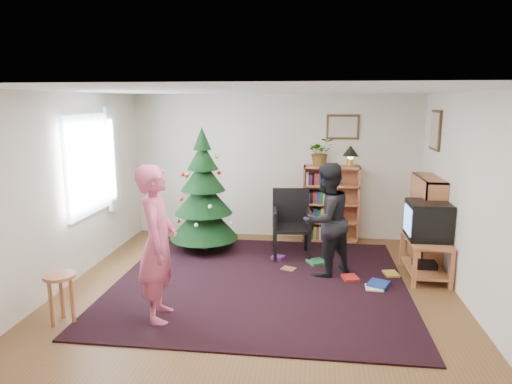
# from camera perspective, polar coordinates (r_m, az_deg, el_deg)

# --- Properties ---
(floor) EXTENTS (5.00, 5.00, 0.00)m
(floor) POSITION_cam_1_polar(r_m,az_deg,el_deg) (5.94, 0.21, -12.32)
(floor) COLOR brown
(floor) RESTS_ON ground
(ceiling) EXTENTS (5.00, 5.00, 0.00)m
(ceiling) POSITION_cam_1_polar(r_m,az_deg,el_deg) (5.44, 0.23, 12.57)
(ceiling) COLOR white
(ceiling) RESTS_ON wall_back
(wall_back) EXTENTS (5.00, 0.02, 2.50)m
(wall_back) POSITION_cam_1_polar(r_m,az_deg,el_deg) (8.01, 2.36, 3.18)
(wall_back) COLOR silver
(wall_back) RESTS_ON floor
(wall_front) EXTENTS (5.00, 0.02, 2.50)m
(wall_front) POSITION_cam_1_polar(r_m,az_deg,el_deg) (3.18, -5.26, -9.54)
(wall_front) COLOR silver
(wall_front) RESTS_ON floor
(wall_left) EXTENTS (0.02, 5.00, 2.50)m
(wall_left) POSITION_cam_1_polar(r_m,az_deg,el_deg) (6.36, -22.77, 0.17)
(wall_left) COLOR silver
(wall_left) RESTS_ON floor
(wall_right) EXTENTS (0.02, 5.00, 2.50)m
(wall_right) POSITION_cam_1_polar(r_m,az_deg,el_deg) (5.82, 25.46, -1.00)
(wall_right) COLOR silver
(wall_right) RESTS_ON floor
(rug) EXTENTS (3.80, 3.60, 0.02)m
(rug) POSITION_cam_1_polar(r_m,az_deg,el_deg) (6.21, 0.55, -11.13)
(rug) COLOR black
(rug) RESTS_ON floor
(window_pane) EXTENTS (0.04, 1.20, 1.40)m
(window_pane) POSITION_cam_1_polar(r_m,az_deg,el_deg) (6.82, -20.23, 3.19)
(window_pane) COLOR silver
(window_pane) RESTS_ON wall_left
(curtain) EXTENTS (0.06, 0.35, 1.60)m
(curtain) POSITION_cam_1_polar(r_m,az_deg,el_deg) (7.43, -17.51, 3.98)
(curtain) COLOR silver
(curtain) RESTS_ON wall_left
(picture_back) EXTENTS (0.55, 0.03, 0.42)m
(picture_back) POSITION_cam_1_polar(r_m,az_deg,el_deg) (7.91, 10.81, 7.99)
(picture_back) COLOR #4C3319
(picture_back) RESTS_ON wall_back
(picture_right) EXTENTS (0.03, 0.50, 0.60)m
(picture_right) POSITION_cam_1_polar(r_m,az_deg,el_deg) (7.39, 21.54, 7.19)
(picture_right) COLOR #4C3319
(picture_right) RESTS_ON wall_right
(christmas_tree) EXTENTS (1.10, 1.10, 1.99)m
(christmas_tree) POSITION_cam_1_polar(r_m,az_deg,el_deg) (7.30, -6.58, -1.04)
(christmas_tree) COLOR #3F2816
(christmas_tree) RESTS_ON rug
(bookshelf_back) EXTENTS (0.95, 0.30, 1.30)m
(bookshelf_back) POSITION_cam_1_polar(r_m,az_deg,el_deg) (7.94, 9.32, -1.33)
(bookshelf_back) COLOR #BA6D42
(bookshelf_back) RESTS_ON floor
(bookshelf_right) EXTENTS (0.30, 0.95, 1.30)m
(bookshelf_right) POSITION_cam_1_polar(r_m,az_deg,el_deg) (7.19, 20.49, -3.24)
(bookshelf_right) COLOR #BA6D42
(bookshelf_right) RESTS_ON floor
(tv_stand) EXTENTS (0.52, 0.93, 0.55)m
(tv_stand) POSITION_cam_1_polar(r_m,az_deg,el_deg) (6.71, 20.42, -7.26)
(tv_stand) COLOR #BA6D42
(tv_stand) RESTS_ON floor
(crt_tv) EXTENTS (0.53, 0.58, 0.50)m
(crt_tv) POSITION_cam_1_polar(r_m,az_deg,el_deg) (6.58, 20.67, -3.32)
(crt_tv) COLOR black
(crt_tv) RESTS_ON tv_stand
(armchair) EXTENTS (0.63, 0.63, 1.04)m
(armchair) POSITION_cam_1_polar(r_m,az_deg,el_deg) (7.13, 4.50, -3.50)
(armchair) COLOR black
(armchair) RESTS_ON rug
(stool) EXTENTS (0.34, 0.34, 0.56)m
(stool) POSITION_cam_1_polar(r_m,az_deg,el_deg) (5.43, -23.27, -10.68)
(stool) COLOR #BA6D42
(stool) RESTS_ON floor
(person_standing) EXTENTS (0.52, 0.69, 1.73)m
(person_standing) POSITION_cam_1_polar(r_m,az_deg,el_deg) (5.07, -12.19, -6.34)
(person_standing) COLOR #CA5173
(person_standing) RESTS_ON rug
(person_by_chair) EXTENTS (0.96, 0.96, 1.57)m
(person_by_chair) POSITION_cam_1_polar(r_m,az_deg,el_deg) (6.31, 8.77, -3.47)
(person_by_chair) COLOR black
(person_by_chair) RESTS_ON rug
(potted_plant) EXTENTS (0.52, 0.49, 0.47)m
(potted_plant) POSITION_cam_1_polar(r_m,az_deg,el_deg) (7.79, 8.05, 4.98)
(potted_plant) COLOR gray
(potted_plant) RESTS_ON bookshelf_back
(table_lamp) EXTENTS (0.27, 0.27, 0.35)m
(table_lamp) POSITION_cam_1_polar(r_m,az_deg,el_deg) (7.81, 11.73, 4.89)
(table_lamp) COLOR #A57F33
(table_lamp) RESTS_ON bookshelf_back
(floor_clutter) EXTENTS (1.80, 1.16, 0.08)m
(floor_clutter) POSITION_cam_1_polar(r_m,az_deg,el_deg) (6.54, 10.15, -9.85)
(floor_clutter) COLOR #A51E19
(floor_clutter) RESTS_ON rug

